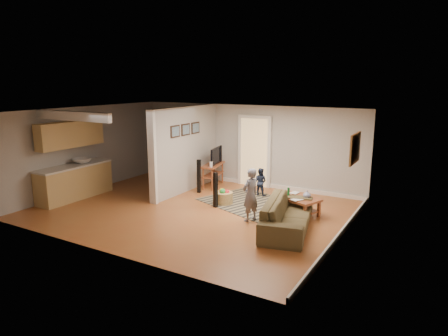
{
  "coord_description": "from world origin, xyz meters",
  "views": [
    {
      "loc": [
        5.57,
        -8.04,
        3.22
      ],
      "look_at": [
        0.72,
        0.34,
        1.1
      ],
      "focal_mm": 32.0,
      "sensor_mm": 36.0,
      "label": 1
    }
  ],
  "objects_px": {
    "child": "(250,221)",
    "toddler": "(260,195)",
    "coffee_table": "(297,201)",
    "tv_console": "(213,166)",
    "sofa": "(287,229)",
    "speaker_right": "(199,176)",
    "speaker_left": "(215,190)",
    "toy_basket": "(224,197)"
  },
  "relations": [
    {
      "from": "child",
      "to": "toddler",
      "type": "xyz_separation_m",
      "value": [
        -0.7,
        2.05,
        0.0
      ]
    },
    {
      "from": "coffee_table",
      "to": "tv_console",
      "type": "height_order",
      "value": "tv_console"
    },
    {
      "from": "sofa",
      "to": "child",
      "type": "distance_m",
      "value": 0.97
    },
    {
      "from": "tv_console",
      "to": "speaker_right",
      "type": "bearing_deg",
      "value": -102.19
    },
    {
      "from": "toddler",
      "to": "speaker_left",
      "type": "bearing_deg",
      "value": 69.62
    },
    {
      "from": "speaker_right",
      "to": "child",
      "type": "height_order",
      "value": "speaker_right"
    },
    {
      "from": "toy_basket",
      "to": "coffee_table",
      "type": "bearing_deg",
      "value": 4.77
    },
    {
      "from": "tv_console",
      "to": "child",
      "type": "xyz_separation_m",
      "value": [
        2.37,
        -2.22,
        -0.65
      ]
    },
    {
      "from": "coffee_table",
      "to": "child",
      "type": "distance_m",
      "value": 1.32
    },
    {
      "from": "toy_basket",
      "to": "toddler",
      "type": "xyz_separation_m",
      "value": [
        0.51,
        1.2,
        -0.18
      ]
    },
    {
      "from": "sofa",
      "to": "toy_basket",
      "type": "height_order",
      "value": "toy_basket"
    },
    {
      "from": "speaker_right",
      "to": "sofa",
      "type": "bearing_deg",
      "value": -37.91
    },
    {
      "from": "tv_console",
      "to": "toddler",
      "type": "bearing_deg",
      "value": -17.68
    },
    {
      "from": "coffee_table",
      "to": "speaker_left",
      "type": "bearing_deg",
      "value": -165.04
    },
    {
      "from": "toy_basket",
      "to": "child",
      "type": "distance_m",
      "value": 1.48
    },
    {
      "from": "toy_basket",
      "to": "sofa",
      "type": "bearing_deg",
      "value": -23.52
    },
    {
      "from": "sofa",
      "to": "speaker_left",
      "type": "xyz_separation_m",
      "value": [
        -2.2,
        0.57,
        0.46
      ]
    },
    {
      "from": "tv_console",
      "to": "toy_basket",
      "type": "height_order",
      "value": "tv_console"
    },
    {
      "from": "sofa",
      "to": "speaker_left",
      "type": "distance_m",
      "value": 2.32
    },
    {
      "from": "speaker_right",
      "to": "toddler",
      "type": "xyz_separation_m",
      "value": [
        1.68,
        0.62,
        -0.49
      ]
    },
    {
      "from": "sofa",
      "to": "coffee_table",
      "type": "xyz_separation_m",
      "value": [
        -0.18,
        1.11,
        0.34
      ]
    },
    {
      "from": "toy_basket",
      "to": "child",
      "type": "bearing_deg",
      "value": -35.06
    },
    {
      "from": "toy_basket",
      "to": "toddler",
      "type": "relative_size",
      "value": 0.6
    },
    {
      "from": "tv_console",
      "to": "speaker_left",
      "type": "xyz_separation_m",
      "value": [
        1.14,
        -1.75,
        -0.19
      ]
    },
    {
      "from": "tv_console",
      "to": "toy_basket",
      "type": "relative_size",
      "value": 2.48
    },
    {
      "from": "coffee_table",
      "to": "toddler",
      "type": "distance_m",
      "value": 1.84
    },
    {
      "from": "speaker_left",
      "to": "child",
      "type": "bearing_deg",
      "value": -6.96
    },
    {
      "from": "sofa",
      "to": "speaker_right",
      "type": "height_order",
      "value": "speaker_right"
    },
    {
      "from": "speaker_right",
      "to": "toddler",
      "type": "distance_m",
      "value": 1.86
    },
    {
      "from": "tv_console",
      "to": "speaker_right",
      "type": "xyz_separation_m",
      "value": [
        -0.01,
        -0.8,
        -0.15
      ]
    },
    {
      "from": "sofa",
      "to": "child",
      "type": "relative_size",
      "value": 1.84
    },
    {
      "from": "toddler",
      "to": "child",
      "type": "bearing_deg",
      "value": 107.34
    },
    {
      "from": "speaker_left",
      "to": "toddler",
      "type": "distance_m",
      "value": 1.73
    },
    {
      "from": "tv_console",
      "to": "speaker_right",
      "type": "distance_m",
      "value": 0.81
    },
    {
      "from": "coffee_table",
      "to": "speaker_right",
      "type": "height_order",
      "value": "speaker_right"
    },
    {
      "from": "sofa",
      "to": "toddler",
      "type": "height_order",
      "value": "toddler"
    },
    {
      "from": "toy_basket",
      "to": "child",
      "type": "xyz_separation_m",
      "value": [
        1.2,
        -0.84,
        -0.18
      ]
    },
    {
      "from": "toy_basket",
      "to": "toddler",
      "type": "bearing_deg",
      "value": 67.13
    },
    {
      "from": "speaker_left",
      "to": "sofa",
      "type": "bearing_deg",
      "value": -0.61
    },
    {
      "from": "toy_basket",
      "to": "speaker_right",
      "type": "bearing_deg",
      "value": 153.86
    },
    {
      "from": "sofa",
      "to": "tv_console",
      "type": "xyz_separation_m",
      "value": [
        -3.34,
        2.32,
        0.65
      ]
    },
    {
      "from": "tv_console",
      "to": "toy_basket",
      "type": "xyz_separation_m",
      "value": [
        1.17,
        -1.37,
        -0.47
      ]
    }
  ]
}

